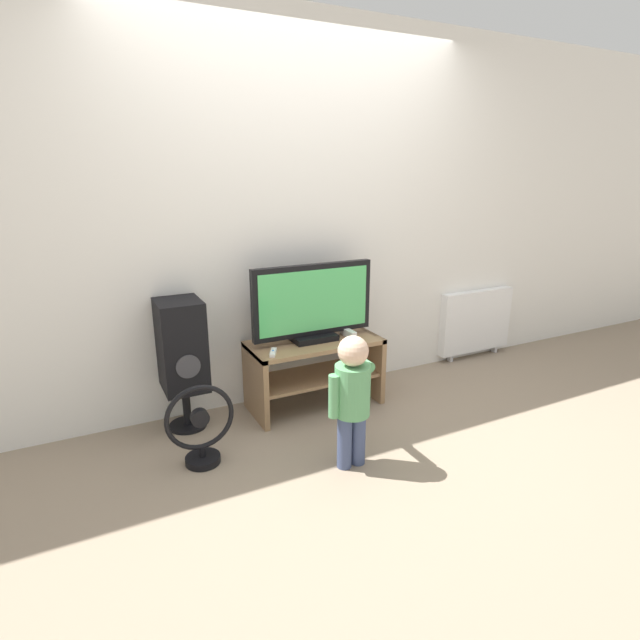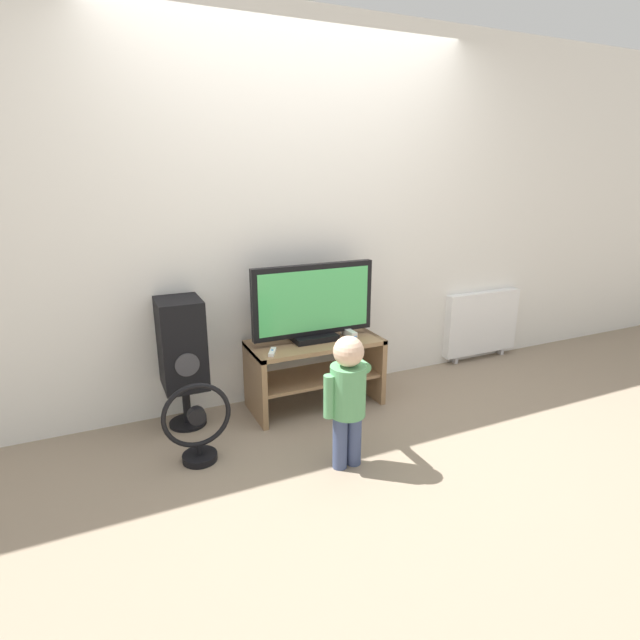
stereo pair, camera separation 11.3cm
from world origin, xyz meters
TOP-DOWN VIEW (x-y plane):
  - ground_plane at (0.00, 0.00)m, footprint 16.00×16.00m
  - wall_back at (0.00, 0.50)m, footprint 10.00×0.06m
  - tv_stand at (0.00, 0.21)m, footprint 0.91×0.42m
  - television at (0.00, 0.23)m, footprint 0.86×0.20m
  - game_console at (0.25, 0.18)m, footprint 0.04×0.17m
  - remote_primary at (-0.35, 0.09)m, footprint 0.09×0.13m
  - child at (-0.15, -0.55)m, footprint 0.29×0.44m
  - speaker_tower at (-0.88, 0.30)m, footprint 0.27×0.32m
  - floor_fan at (-0.89, -0.17)m, footprint 0.39×0.20m
  - radiator at (1.69, 0.43)m, footprint 0.74×0.08m

SIDE VIEW (x-z plane):
  - ground_plane at x=0.00m, z-range 0.00..0.00m
  - floor_fan at x=-0.89m, z-range -0.02..0.46m
  - tv_stand at x=0.00m, z-range 0.07..0.55m
  - radiator at x=1.69m, z-range 0.03..0.63m
  - child at x=-0.15m, z-range 0.07..0.84m
  - remote_primary at x=-0.35m, z-range 0.48..0.50m
  - game_console at x=0.25m, z-range 0.48..0.53m
  - speaker_tower at x=-0.88m, z-range 0.12..0.96m
  - television at x=0.00m, z-range 0.48..1.00m
  - wall_back at x=0.00m, z-range 0.00..2.60m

